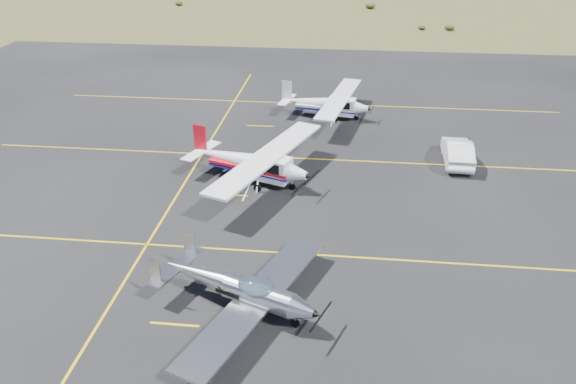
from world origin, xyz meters
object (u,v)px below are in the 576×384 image
(aircraft_low_wing, at_px, (242,289))
(aircraft_cessna, at_px, (251,161))
(aircraft_plain, at_px, (326,103))
(sedan, at_px, (458,152))

(aircraft_low_wing, bearing_deg, aircraft_cessna, 119.10)
(aircraft_plain, bearing_deg, sedan, -29.92)
(aircraft_low_wing, bearing_deg, sedan, 76.40)
(aircraft_plain, bearing_deg, aircraft_low_wing, -84.74)
(aircraft_low_wing, xyz_separation_m, sedan, (10.94, 15.70, -0.23))
(sedan, bearing_deg, aircraft_low_wing, 57.17)
(aircraft_cessna, height_order, sedan, aircraft_cessna)
(aircraft_low_wing, distance_m, sedan, 19.14)
(aircraft_low_wing, distance_m, aircraft_cessna, 11.84)
(aircraft_low_wing, relative_size, sedan, 2.06)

